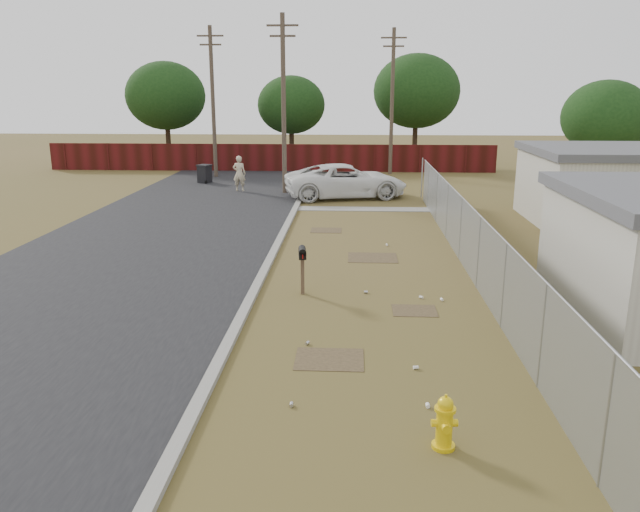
# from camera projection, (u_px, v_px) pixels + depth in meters

# --- Properties ---
(ground) EXTENTS (120.00, 120.00, 0.00)m
(ground) POSITION_uv_depth(u_px,v_px,m) (365.00, 286.00, 17.49)
(ground) COLOR brown
(ground) RESTS_ON ground
(street) EXTENTS (15.10, 60.00, 0.12)m
(street) POSITION_uv_depth(u_px,v_px,m) (197.00, 223.00, 25.60)
(street) COLOR black
(street) RESTS_ON ground
(chainlink_fence) EXTENTS (0.10, 27.06, 2.02)m
(chainlink_fence) POSITION_uv_depth(u_px,v_px,m) (472.00, 250.00, 18.11)
(chainlink_fence) COLOR gray
(chainlink_fence) RESTS_ON ground
(privacy_fence) EXTENTS (30.00, 0.12, 1.80)m
(privacy_fence) POSITION_uv_depth(u_px,v_px,m) (270.00, 158.00, 41.68)
(privacy_fence) COLOR #470F0F
(privacy_fence) RESTS_ON ground
(utility_poles) EXTENTS (12.60, 8.24, 9.00)m
(utility_poles) POSITION_uv_depth(u_px,v_px,m) (298.00, 100.00, 36.40)
(utility_poles) COLOR brown
(utility_poles) RESTS_ON ground
(horizon_trees) EXTENTS (33.32, 31.94, 7.78)m
(horizon_trees) POSITION_uv_depth(u_px,v_px,m) (374.00, 101.00, 38.97)
(horizon_trees) COLOR #342617
(horizon_trees) RESTS_ON ground
(fire_hydrant) EXTENTS (0.41, 0.41, 0.90)m
(fire_hydrant) POSITION_uv_depth(u_px,v_px,m) (445.00, 423.00, 9.47)
(fire_hydrant) COLOR #E2BD0B
(fire_hydrant) RESTS_ON ground
(mailbox) EXTENTS (0.25, 0.57, 1.30)m
(mailbox) POSITION_uv_depth(u_px,v_px,m) (302.00, 257.00, 16.53)
(mailbox) COLOR brown
(mailbox) RESTS_ON ground
(pickup_truck) EXTENTS (6.63, 4.22, 1.70)m
(pickup_truck) POSITION_uv_depth(u_px,v_px,m) (346.00, 181.00, 31.48)
(pickup_truck) COLOR white
(pickup_truck) RESTS_ON ground
(pedestrian) EXTENTS (0.74, 0.52, 1.91)m
(pedestrian) POSITION_uv_depth(u_px,v_px,m) (239.00, 174.00, 33.41)
(pedestrian) COLOR #C5B590
(pedestrian) RESTS_ON ground
(trash_bin) EXTENTS (0.91, 0.97, 1.07)m
(trash_bin) POSITION_uv_depth(u_px,v_px,m) (205.00, 174.00, 36.51)
(trash_bin) COLOR black
(trash_bin) RESTS_ON ground
(scattered_litter) EXTENTS (3.44, 11.74, 0.07)m
(scattered_litter) POSITION_uv_depth(u_px,v_px,m) (385.00, 319.00, 14.83)
(scattered_litter) COLOR white
(scattered_litter) RESTS_ON ground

